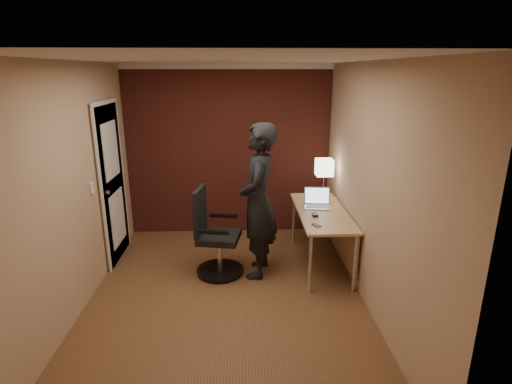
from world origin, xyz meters
TOP-DOWN VIEW (x-y plane):
  - room at (-0.27, 1.54)m, footprint 4.00×4.00m
  - desk at (1.25, 0.77)m, footprint 0.60×1.50m
  - desk_lamp at (1.30, 1.31)m, footprint 0.22×0.22m
  - laptop at (1.15, 0.95)m, footprint 0.36×0.29m
  - mouse at (1.06, 0.58)m, footprint 0.06×0.10m
  - phone at (1.02, 0.27)m, footprint 0.10×0.13m
  - office_chair at (-0.16, 0.58)m, footprint 0.58×0.64m
  - person at (0.38, 0.57)m, footprint 0.56×0.74m

SIDE VIEW (x-z plane):
  - office_chair at x=-0.16m, z-range -0.06..1.00m
  - desk at x=1.25m, z-range 0.24..0.97m
  - phone at x=1.02m, z-range 0.73..0.74m
  - mouse at x=1.06m, z-range 0.73..0.76m
  - laptop at x=1.15m, z-range 0.68..0.91m
  - person at x=0.38m, z-range 0.00..1.85m
  - desk_lamp at x=1.30m, z-range 0.88..1.41m
  - room at x=-0.27m, z-range -0.63..3.37m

